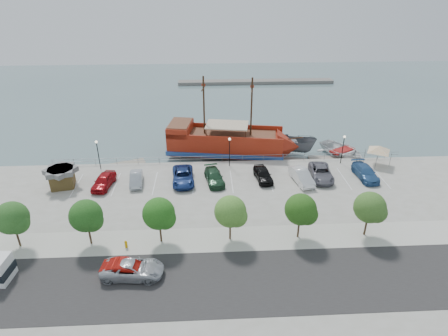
{
  "coord_description": "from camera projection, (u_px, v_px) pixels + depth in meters",
  "views": [
    {
      "loc": [
        -3.21,
        -40.58,
        24.12
      ],
      "look_at": [
        -1.0,
        2.0,
        2.0
      ],
      "focal_mm": 30.0,
      "sensor_mm": 36.0,
      "label": 1
    }
  ],
  "objects": [
    {
      "name": "tree_f",
      "position": [
        371.0,
        209.0,
        37.38
      ],
      "size": [
        3.3,
        3.2,
        5.0
      ],
      "color": "#473321",
      "rests_on": "sidewalk"
    },
    {
      "name": "dock_mid",
      "position": [
        281.0,
        161.0,
        56.11
      ],
      "size": [
        7.94,
        3.66,
        0.44
      ],
      "primitive_type": "cube",
      "rotation": [
        0.0,
        0.0,
        -0.2
      ],
      "color": "gray",
      "rests_on": "ground"
    },
    {
      "name": "lamp_post_mid",
      "position": [
        230.0,
        147.0,
        51.64
      ],
      "size": [
        0.36,
        0.36,
        4.28
      ],
      "color": "black",
      "rests_on": "land_slab"
    },
    {
      "name": "tree_a",
      "position": [
        13.0,
        219.0,
        35.78
      ],
      "size": [
        3.3,
        3.2,
        5.0
      ],
      "color": "#473321",
      "rests_on": "sidewalk"
    },
    {
      "name": "lamp_post_right",
      "position": [
        343.0,
        144.0,
        52.37
      ],
      "size": [
        0.36,
        0.36,
        4.28
      ],
      "color": "black",
      "rests_on": "land_slab"
    },
    {
      "name": "street_sedan",
      "position": [
        127.0,
        269.0,
        33.36
      ],
      "size": [
        4.72,
        2.04,
        1.51
      ],
      "primitive_type": "imported",
      "rotation": [
        0.0,
        0.0,
        1.47
      ],
      "color": "#AA140D",
      "rests_on": "street"
    },
    {
      "name": "shed",
      "position": [
        62.0,
        177.0,
        47.32
      ],
      "size": [
        3.68,
        3.68,
        2.55
      ],
      "rotation": [
        0.0,
        0.0,
        0.21
      ],
      "color": "#503E1E",
      "rests_on": "land_slab"
    },
    {
      "name": "dock_east",
      "position": [
        333.0,
        160.0,
        56.48
      ],
      "size": [
        7.41,
        2.69,
        0.41
      ],
      "primitive_type": "cube",
      "rotation": [
        0.0,
        0.0,
        -0.09
      ],
      "color": "gray",
      "rests_on": "ground"
    },
    {
      "name": "tree_c",
      "position": [
        160.0,
        215.0,
        36.42
      ],
      "size": [
        3.3,
        3.2,
        5.0
      ],
      "color": "#473321",
      "rests_on": "sidewalk"
    },
    {
      "name": "tree_e",
      "position": [
        302.0,
        211.0,
        37.06
      ],
      "size": [
        3.3,
        3.2,
        5.0
      ],
      "color": "#473321",
      "rests_on": "sidewalk"
    },
    {
      "name": "lamp_post_left",
      "position": [
        98.0,
        150.0,
        50.81
      ],
      "size": [
        0.36,
        0.36,
        4.28
      ],
      "color": "black",
      "rests_on": "land_slab"
    },
    {
      "name": "land_slab",
      "position": [
        252.0,
        334.0,
        28.89
      ],
      "size": [
        100.0,
        58.0,
        1.2
      ],
      "primitive_type": "cube",
      "color": "gray",
      "rests_on": "ground"
    },
    {
      "name": "tree_d",
      "position": [
        232.0,
        213.0,
        36.74
      ],
      "size": [
        3.3,
        3.2,
        5.0
      ],
      "color": "#473321",
      "rests_on": "sidewalk"
    },
    {
      "name": "far_shore",
      "position": [
        256.0,
        82.0,
        96.72
      ],
      "size": [
        40.0,
        3.0,
        0.8
      ],
      "primitive_type": "cube",
      "color": "slate",
      "rests_on": "ground"
    },
    {
      "name": "parked_car_h",
      "position": [
        365.0,
        172.0,
        49.56
      ],
      "size": [
        2.52,
        5.51,
        1.56
      ],
      "primitive_type": "imported",
      "rotation": [
        0.0,
        0.0,
        0.06
      ],
      "color": "#2F5A90",
      "rests_on": "land_slab"
    },
    {
      "name": "ground",
      "position": [
        233.0,
        196.0,
        47.69
      ],
      "size": [
        160.0,
        160.0,
        0.0
      ],
      "primitive_type": "plane",
      "color": "slate"
    },
    {
      "name": "parked_car_f",
      "position": [
        302.0,
        176.0,
        48.49
      ],
      "size": [
        2.67,
        5.32,
        1.67
      ],
      "primitive_type": "imported",
      "rotation": [
        0.0,
        0.0,
        0.18
      ],
      "color": "white",
      "rests_on": "land_slab"
    },
    {
      "name": "pirate_ship",
      "position": [
        235.0,
        143.0,
        57.27
      ],
      "size": [
        20.62,
        8.7,
        12.83
      ],
      "rotation": [
        0.0,
        0.0,
        -0.17
      ],
      "color": "maroon",
      "rests_on": "ground"
    },
    {
      "name": "seawall_railing",
      "position": [
        229.0,
        158.0,
        53.9
      ],
      "size": [
        50.0,
        0.06,
        1.0
      ],
      "color": "gray",
      "rests_on": "land_slab"
    },
    {
      "name": "parked_car_a",
      "position": [
        104.0,
        181.0,
        47.44
      ],
      "size": [
        2.71,
        5.09,
        1.65
      ],
      "primitive_type": "imported",
      "rotation": [
        0.0,
        0.0,
        -0.16
      ],
      "color": "#9D0D12",
      "rests_on": "land_slab"
    },
    {
      "name": "speedboat",
      "position": [
        342.0,
        152.0,
        57.57
      ],
      "size": [
        8.53,
        9.34,
        1.58
      ],
      "primitive_type": "imported",
      "rotation": [
        0.0,
        0.0,
        0.52
      ],
      "color": "silver",
      "rests_on": "ground"
    },
    {
      "name": "sidewalk",
      "position": [
        240.0,
        239.0,
        38.36
      ],
      "size": [
        100.0,
        4.0,
        0.05
      ],
      "primitive_type": "cube",
      "color": "#B9B7A7",
      "rests_on": "land_slab"
    },
    {
      "name": "parked_car_c",
      "position": [
        183.0,
        176.0,
        48.54
      ],
      "size": [
        3.12,
        6.04,
        1.63
      ],
      "primitive_type": "imported",
      "rotation": [
        0.0,
        0.0,
        0.07
      ],
      "color": "navy",
      "rests_on": "land_slab"
    },
    {
      "name": "parked_car_b",
      "position": [
        136.0,
        179.0,
        48.16
      ],
      "size": [
        1.96,
        4.46,
        1.43
      ],
      "primitive_type": "imported",
      "rotation": [
        0.0,
        0.0,
        0.11
      ],
      "color": "#A4AAB3",
      "rests_on": "land_slab"
    },
    {
      "name": "fire_hydrant",
      "position": [
        126.0,
        244.0,
        36.92
      ],
      "size": [
        0.29,
        0.29,
        0.83
      ],
      "rotation": [
        0.0,
        0.0,
        -0.32
      ],
      "color": "#D49604",
      "rests_on": "sidewalk"
    },
    {
      "name": "parked_car_g",
      "position": [
        321.0,
        173.0,
        49.44
      ],
      "size": [
        3.16,
        5.97,
        1.6
      ],
      "primitive_type": "imported",
      "rotation": [
        0.0,
        0.0,
        -0.09
      ],
      "color": "slate",
      "rests_on": "land_slab"
    },
    {
      "name": "parked_car_e",
      "position": [
        263.0,
        174.0,
        49.04
      ],
      "size": [
        2.45,
        4.9,
        1.6
      ],
      "primitive_type": "imported",
      "rotation": [
        0.0,
        0.0,
        0.12
      ],
      "color": "black",
      "rests_on": "land_slab"
    },
    {
      "name": "patrol_boat",
      "position": [
        291.0,
        146.0,
        58.07
      ],
      "size": [
        8.19,
        5.77,
        2.97
      ],
      "primitive_type": "imported",
      "rotation": [
        0.0,
        0.0,
        1.15
      ],
      "color": "#52555B",
      "rests_on": "ground"
    },
    {
      "name": "canopy_tent",
      "position": [
        380.0,
        146.0,
        52.15
      ],
      "size": [
        4.87,
        4.87,
        3.27
      ],
      "rotation": [
        0.0,
        0.0,
        0.28
      ],
      "color": "slate",
      "rests_on": "land_slab"
    },
    {
      "name": "street_van",
      "position": [
        132.0,
        269.0,
        33.32
      ],
      "size": [
        5.75,
        2.96,
        1.55
      ],
      "primitive_type": "imported",
      "rotation": [
        0.0,
        0.0,
        1.5
      ],
      "color": "#9EA3AA",
      "rests_on": "street"
    },
    {
      "name": "street",
      "position": [
        246.0,
        281.0,
        33.04
      ],
      "size": [
        100.0,
        8.0,
        0.04
      ],
      "primitive_type": "cube",
      "color": "#292727",
      "rests_on": "land_slab"
    },
    {
      "name": "dock_west",
      "position": [
        124.0,
        165.0,
        55.05
      ],
      "size": [
        6.49,
        3.79,
        0.36
      ],
      "primitive_type": "cube",
      "rotation": [
        0.0,
        0.0,
        0.34
      ],
      "color": "gray",
      "rests_on": "ground"
    },
    {
      "name": "parked_car_d",
      "position": [
        214.0,
        177.0,
        48.52
      ],
      "size": [
        2.93,
        5.42,
        1.49
      ],
      "primitive_type": "imported",
      "rotation": [
        0.0,
        0.0,
        0.17
      ],
      "color": "#21492D",
      "rests_on": "land_slab"
    },
    {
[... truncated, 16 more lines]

